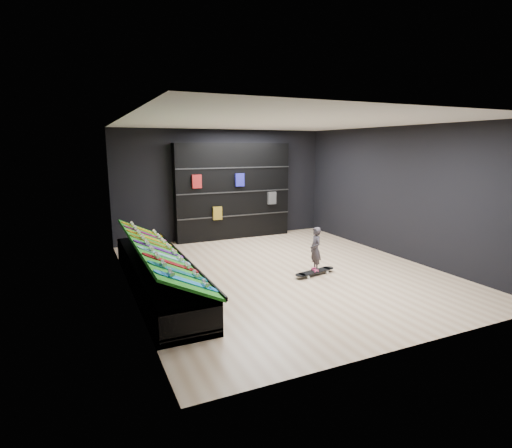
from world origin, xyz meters
name	(u,v)px	position (x,y,z in m)	size (l,w,h in m)	color
floor	(282,271)	(0.00, 0.00, 0.00)	(6.00, 7.00, 0.01)	#D0B28C
ceiling	(284,122)	(0.00, 0.00, 3.00)	(6.00, 7.00, 0.01)	white
wall_back	(223,184)	(0.00, 3.50, 1.50)	(6.00, 0.02, 3.00)	black
wall_front	(419,233)	(0.00, -3.50, 1.50)	(6.00, 0.02, 3.00)	black
wall_left	(127,209)	(-3.00, 0.00, 1.50)	(0.02, 7.00, 3.00)	black
wall_right	(397,192)	(3.00, 0.00, 1.50)	(0.02, 7.00, 3.00)	black
display_rack	(157,276)	(-2.55, 0.00, 0.25)	(0.90, 4.50, 0.50)	black
turf_ramp	(159,251)	(-2.50, 0.00, 0.71)	(1.00, 4.50, 0.04)	#146F11
back_shelving	(233,191)	(0.22, 3.32, 1.32)	(3.29, 0.38, 2.63)	black
floor_skateboard	(315,273)	(0.47, -0.51, 0.05)	(0.98, 0.22, 0.09)	black
child	(315,258)	(0.47, -0.51, 0.36)	(0.20, 0.14, 0.54)	black
display_board_0	(187,281)	(-2.49, -1.90, 0.74)	(0.98, 0.22, 0.09)	blue
display_board_1	(179,271)	(-2.49, -1.42, 0.74)	(0.98, 0.22, 0.09)	#0C8C99
display_board_2	(171,263)	(-2.49, -0.95, 0.74)	(0.98, 0.22, 0.09)	red
display_board_3	(165,256)	(-2.49, -0.48, 0.74)	(0.98, 0.22, 0.09)	#0CB2E5
display_board_4	(159,249)	(-2.49, 0.00, 0.74)	(0.98, 0.22, 0.09)	purple
display_board_5	(155,243)	(-2.49, 0.48, 0.74)	(0.98, 0.22, 0.09)	yellow
display_board_6	(150,238)	(-2.49, 0.95, 0.74)	(0.98, 0.22, 0.09)	orange
display_board_7	(146,234)	(-2.49, 1.42, 0.74)	(0.98, 0.22, 0.09)	#E5198C
display_board_8	(142,229)	(-2.49, 1.90, 0.74)	(0.98, 0.22, 0.09)	yellow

